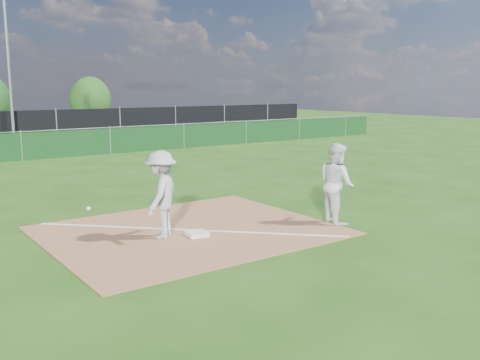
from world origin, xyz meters
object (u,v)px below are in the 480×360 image
Objects in this scene: tree_right at (91,100)px; light_pole at (9,71)px; play_at_first at (161,194)px; runner at (336,183)px; car_right at (40,124)px; first_base at (197,234)px.

light_pole is at bearing -127.33° from tree_right.
light_pole is at bearing 84.18° from play_at_first.
play_at_first is 0.59× the size of tree_right.
runner reaches higher than car_right.
car_right is at bearing 79.20° from play_at_first.
play_at_first reaches higher than first_base.
tree_right reaches higher than car_right.
first_base is 27.77m from car_right.
runner reaches higher than play_at_first.
first_base is 0.10× the size of tree_right.
tree_right is at bearing 52.67° from light_pole.
tree_right is (7.23, 34.76, 1.10)m from runner.
light_pole is 22.18m from play_at_first.
car_right is 8.92m from tree_right.
first_base is at bearing -107.21° from tree_right.
light_pole reaches higher than play_at_first.
first_base is 0.22× the size of runner.
light_pole is at bearing 85.90° from first_base.
play_at_first is at bearing 153.74° from car_right.
light_pole is 6.83m from car_right.
play_at_first is at bearing -95.82° from light_pole.
car_right reaches higher than first_base.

